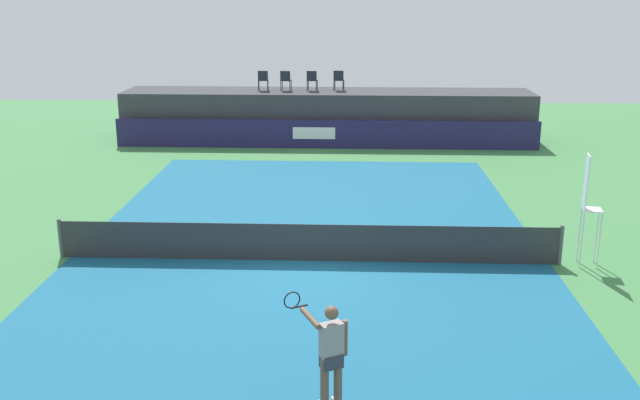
{
  "coord_description": "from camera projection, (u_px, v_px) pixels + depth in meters",
  "views": [
    {
      "loc": [
        1.04,
        -16.97,
        6.47
      ],
      "look_at": [
        0.23,
        2.0,
        1.0
      ],
      "focal_mm": 40.87,
      "sensor_mm": 36.0,
      "label": 1
    }
  ],
  "objects": [
    {
      "name": "ground_plane",
      "position": [
        313.0,
        224.0,
        21.0
      ],
      "size": [
        48.0,
        48.0,
        0.0
      ],
      "primitive_type": "plane",
      "color": "#3D7A42"
    },
    {
      "name": "court_inner",
      "position": [
        307.0,
        261.0,
        18.12
      ],
      "size": [
        12.0,
        22.0,
        0.0
      ],
      "primitive_type": "cube",
      "color": "#16597A",
      "rests_on": "ground"
    },
    {
      "name": "sponsor_wall",
      "position": [
        326.0,
        134.0,
        30.92
      ],
      "size": [
        18.0,
        0.22,
        1.2
      ],
      "color": "#231E4C",
      "rests_on": "ground"
    },
    {
      "name": "spectator_platform",
      "position": [
        327.0,
        116.0,
        32.51
      ],
      "size": [
        18.0,
        2.8,
        2.2
      ],
      "primitive_type": "cube",
      "color": "#38383D",
      "rests_on": "ground"
    },
    {
      "name": "spectator_chair_far_left",
      "position": [
        263.0,
        79.0,
        32.12
      ],
      "size": [
        0.47,
        0.47,
        0.89
      ],
      "color": "#1E232D",
      "rests_on": "spectator_platform"
    },
    {
      "name": "spectator_chair_left",
      "position": [
        286.0,
        80.0,
        32.07
      ],
      "size": [
        0.47,
        0.47,
        0.89
      ],
      "color": "#1E232D",
      "rests_on": "spectator_platform"
    },
    {
      "name": "spectator_chair_center",
      "position": [
        312.0,
        80.0,
        32.06
      ],
      "size": [
        0.47,
        0.47,
        0.89
      ],
      "color": "#1E232D",
      "rests_on": "spectator_platform"
    },
    {
      "name": "spectator_chair_right",
      "position": [
        339.0,
        79.0,
        32.18
      ],
      "size": [
        0.48,
        0.48,
        0.89
      ],
      "color": "#1E232D",
      "rests_on": "spectator_platform"
    },
    {
      "name": "umpire_chair",
      "position": [
        588.0,
        203.0,
        17.42
      ],
      "size": [
        0.5,
        0.5,
        2.76
      ],
      "color": "white",
      "rests_on": "ground"
    },
    {
      "name": "tennis_net",
      "position": [
        307.0,
        243.0,
        17.99
      ],
      "size": [
        12.4,
        0.02,
        0.95
      ],
      "primitive_type": "cube",
      "color": "#2D2D2D",
      "rests_on": "ground"
    },
    {
      "name": "net_post_near",
      "position": [
        61.0,
        238.0,
        18.24
      ],
      "size": [
        0.1,
        0.1,
        1.0
      ],
      "primitive_type": "cylinder",
      "color": "#4C4C51",
      "rests_on": "ground"
    },
    {
      "name": "net_post_far",
      "position": [
        561.0,
        245.0,
        17.73
      ],
      "size": [
        0.1,
        0.1,
        1.0
      ],
      "primitive_type": "cylinder",
      "color": "#4C4C51",
      "rests_on": "ground"
    },
    {
      "name": "tennis_player",
      "position": [
        330.0,
        353.0,
        11.51
      ],
      "size": [
        1.07,
        1.03,
        1.77
      ],
      "color": "white",
      "rests_on": "court_inner"
    }
  ]
}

